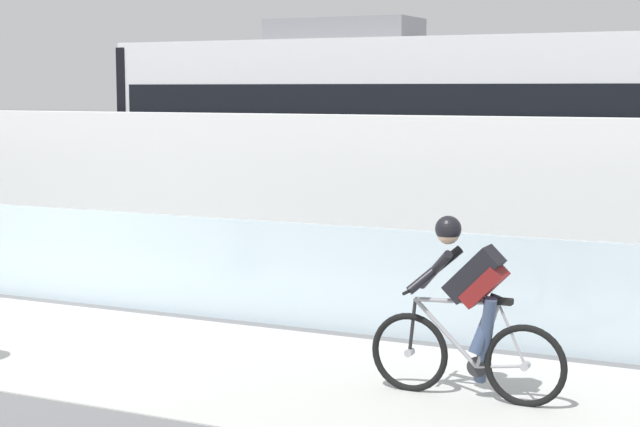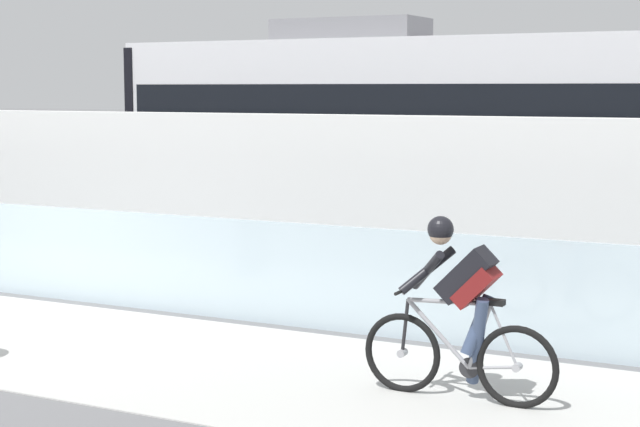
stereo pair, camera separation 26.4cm
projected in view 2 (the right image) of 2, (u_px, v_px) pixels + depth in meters
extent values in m
cube|color=silver|center=(75.00, 255.00, 13.22)|extent=(32.00, 0.05, 1.19)
cube|color=white|center=(158.00, 196.00, 14.74)|extent=(32.00, 0.36, 2.37)
cube|color=#595654|center=(248.00, 253.00, 17.08)|extent=(32.00, 0.08, 0.01)
cube|color=#595654|center=(290.00, 242.00, 18.35)|extent=(32.00, 0.08, 0.01)
cube|color=silver|center=(467.00, 141.00, 15.92)|extent=(11.00, 2.50, 3.10)
cube|color=black|center=(467.00, 118.00, 15.87)|extent=(10.56, 2.54, 1.04)
cube|color=#14724C|center=(465.00, 229.00, 16.08)|extent=(10.78, 2.53, 0.28)
cube|color=slate|center=(351.00, 30.00, 16.60)|extent=(2.40, 1.10, 0.36)
cube|color=#232326|center=(268.00, 227.00, 17.68)|extent=(1.40, 1.88, 0.20)
cylinder|color=black|center=(247.00, 235.00, 17.06)|extent=(0.60, 0.10, 0.60)
cylinder|color=black|center=(289.00, 225.00, 18.33)|extent=(0.60, 0.10, 0.60)
cube|color=black|center=(173.00, 134.00, 18.37)|extent=(0.16, 2.54, 2.94)
torus|color=black|center=(402.00, 353.00, 9.24)|extent=(0.72, 0.06, 0.72)
cylinder|color=#99999E|center=(402.00, 353.00, 9.24)|extent=(0.07, 0.10, 0.07)
torus|color=black|center=(517.00, 367.00, 8.77)|extent=(0.72, 0.06, 0.72)
cylinder|color=#99999E|center=(517.00, 367.00, 8.77)|extent=(0.07, 0.10, 0.07)
cylinder|color=#99999E|center=(438.00, 333.00, 9.06)|extent=(0.60, 0.04, 0.58)
cylinder|color=#99999E|center=(480.00, 336.00, 8.89)|extent=(0.22, 0.04, 0.59)
cylinder|color=#99999E|center=(449.00, 302.00, 8.99)|extent=(0.76, 0.04, 0.07)
cylinder|color=#99999E|center=(493.00, 368.00, 8.86)|extent=(0.43, 0.03, 0.09)
cylinder|color=#99999E|center=(504.00, 336.00, 8.79)|extent=(0.27, 0.02, 0.53)
cylinder|color=black|center=(405.00, 326.00, 9.20)|extent=(0.08, 0.03, 0.49)
cube|color=black|center=(491.00, 302.00, 8.81)|extent=(0.24, 0.10, 0.05)
cylinder|color=black|center=(408.00, 288.00, 9.14)|extent=(0.03, 0.58, 0.03)
cylinder|color=#262628|center=(469.00, 368.00, 8.96)|extent=(0.18, 0.02, 0.18)
cube|color=black|center=(466.00, 275.00, 8.88)|extent=(0.50, 0.28, 0.51)
cube|color=maroon|center=(477.00, 286.00, 8.85)|extent=(0.38, 0.30, 0.38)
sphere|color=beige|center=(440.00, 233.00, 8.95)|extent=(0.20, 0.20, 0.20)
sphere|color=black|center=(441.00, 229.00, 8.95)|extent=(0.23, 0.23, 0.23)
cylinder|color=black|center=(427.00, 270.00, 9.04)|extent=(0.44, 0.41, 0.41)
cylinder|color=black|center=(427.00, 270.00, 9.04)|extent=(0.44, 0.41, 0.41)
cylinder|color=#384766|center=(477.00, 341.00, 8.90)|extent=(0.29, 0.33, 0.80)
cylinder|color=#384766|center=(478.00, 325.00, 8.89)|extent=(0.29, 0.33, 0.54)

